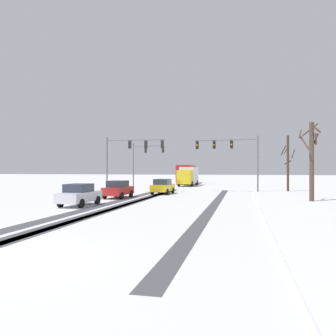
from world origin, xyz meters
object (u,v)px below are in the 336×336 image
object	(u,v)px
traffic_signal_near_right	(231,151)
car_yellow_cab_lead	(163,186)
bus_oncoming	(187,173)
bare_tree_sidewalk_mid	(311,158)
traffic_signal_far_left	(144,156)
car_red_second	(118,189)
car_white_third	(79,195)
bare_tree_sidewalk_far	(288,162)
box_truck_delivery	(188,176)
traffic_signal_near_left	(130,151)

from	to	relation	value
traffic_signal_near_right	car_yellow_cab_lead	world-z (taller)	traffic_signal_near_right
bus_oncoming	bare_tree_sidewalk_mid	bearing A→B (deg)	-63.44
traffic_signal_far_left	bare_tree_sidewalk_mid	bearing A→B (deg)	-41.44
car_red_second	bare_tree_sidewalk_mid	distance (m)	17.28
car_white_third	bare_tree_sidewalk_far	size ratio (longest dim) A/B	0.61
car_yellow_cab_lead	box_truck_delivery	world-z (taller)	box_truck_delivery
bus_oncoming	traffic_signal_near_right	bearing A→B (deg)	-68.13
traffic_signal_far_left	bare_tree_sidewalk_mid	distance (m)	26.44
bare_tree_sidewalk_far	bus_oncoming	bearing A→B (deg)	129.67
car_yellow_cab_lead	bare_tree_sidewalk_mid	xyz separation A→B (m)	(14.09, -5.25, 2.84)
traffic_signal_far_left	bus_oncoming	xyz separation A→B (m)	(4.11, 13.91, -2.60)
car_white_third	box_truck_delivery	world-z (taller)	box_truck_delivery
bus_oncoming	car_red_second	bearing A→B (deg)	-92.40
bus_oncoming	car_white_third	bearing A→B (deg)	-92.49
traffic_signal_near_left	car_red_second	xyz separation A→B (m)	(1.51, -7.93, -4.01)
bus_oncoming	box_truck_delivery	size ratio (longest dim) A/B	1.49
traffic_signal_near_left	bare_tree_sidewalk_mid	distance (m)	20.02
traffic_signal_near_right	box_truck_delivery	xyz separation A→B (m)	(-7.22, 13.74, -3.20)
traffic_signal_near_right	bare_tree_sidewalk_far	size ratio (longest dim) A/B	1.10
bare_tree_sidewalk_mid	bare_tree_sidewalk_far	bearing A→B (deg)	91.13
car_red_second	bare_tree_sidewalk_mid	world-z (taller)	bare_tree_sidewalk_mid
traffic_signal_near_left	car_yellow_cab_lead	bearing A→B (deg)	-26.23
bare_tree_sidewalk_mid	box_truck_delivery	bearing A→B (deg)	121.28
bare_tree_sidewalk_mid	bus_oncoming	bearing A→B (deg)	116.56
bus_oncoming	box_truck_delivery	distance (m)	8.30
traffic_signal_near_left	car_yellow_cab_lead	xyz separation A→B (m)	(4.45, -2.19, -4.01)
car_yellow_cab_lead	bare_tree_sidewalk_far	bearing A→B (deg)	28.54
traffic_signal_far_left	car_red_second	world-z (taller)	traffic_signal_far_left
car_red_second	car_white_third	xyz separation A→B (m)	(-0.35, -7.01, 0.00)
car_yellow_cab_lead	bus_oncoming	size ratio (longest dim) A/B	0.38
traffic_signal_near_left	car_white_third	size ratio (longest dim) A/B	1.74
traffic_signal_far_left	bare_tree_sidewalk_mid	world-z (taller)	bare_tree_sidewalk_mid
car_yellow_cab_lead	box_truck_delivery	size ratio (longest dim) A/B	0.56
car_red_second	car_white_third	bearing A→B (deg)	-92.86
box_truck_delivery	car_yellow_cab_lead	bearing A→B (deg)	-89.88
traffic_signal_far_left	car_white_third	size ratio (longest dim) A/B	1.57
traffic_signal_near_left	traffic_signal_far_left	distance (m)	10.13
box_truck_delivery	bare_tree_sidewalk_far	world-z (taller)	bare_tree_sidewalk_far
traffic_signal_far_left	bus_oncoming	bearing A→B (deg)	73.53
traffic_signal_near_right	car_red_second	world-z (taller)	traffic_signal_near_right
traffic_signal_far_left	bus_oncoming	distance (m)	14.74
car_white_third	box_truck_delivery	xyz separation A→B (m)	(3.25, 30.76, 0.82)
traffic_signal_near_right	car_red_second	distance (m)	14.79
car_yellow_cab_lead	car_red_second	size ratio (longest dim) A/B	1.01
car_red_second	box_truck_delivery	size ratio (longest dim) A/B	0.55
traffic_signal_near_left	bare_tree_sidewalk_mid	world-z (taller)	bare_tree_sidewalk_mid
traffic_signal_near_right	bus_oncoming	size ratio (longest dim) A/B	0.67
car_white_third	bare_tree_sidewalk_far	bearing A→B (deg)	49.80
car_white_third	box_truck_delivery	size ratio (longest dim) A/B	0.55
traffic_signal_far_left	car_yellow_cab_lead	world-z (taller)	traffic_signal_far_left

